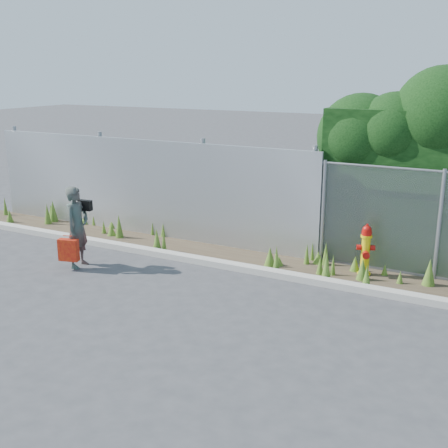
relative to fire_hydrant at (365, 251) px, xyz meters
The scene contains 8 objects.
ground 3.34m from the fire_hydrant, 127.54° to the right, with size 80.00×80.00×0.00m, color #3B3B3E.
curb 2.21m from the fire_hydrant, 157.84° to the right, with size 16.00×0.22×0.12m, color #AEA99D.
weed_strip 2.37m from the fire_hydrant, behind, with size 16.00×1.34×0.55m.
corrugated_fence 5.31m from the fire_hydrant, behind, with size 8.50×0.21×2.30m.
fire_hydrant is the anchor object (origin of this frame).
woman 5.47m from the fire_hydrant, 157.92° to the right, with size 0.58×0.38×1.58m, color #116C5C.
red_tote_bag 5.58m from the fire_hydrant, 155.41° to the right, with size 0.38×0.14×0.50m.
black_shoulder_bag 5.40m from the fire_hydrant, 160.12° to the right, with size 0.27×0.11×0.20m.
Camera 1 is at (4.24, -7.32, 3.72)m, focal length 45.00 mm.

